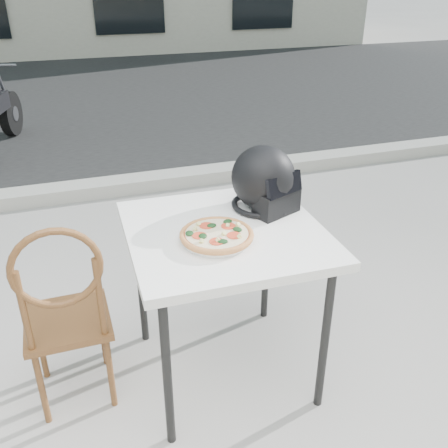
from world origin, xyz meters
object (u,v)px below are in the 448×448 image
object	(u,v)px
helmet	(265,182)
cafe_chair_main	(64,308)
plate	(217,239)
cafe_table_main	(225,244)
pizza	(217,234)

from	to	relation	value
helmet	cafe_chair_main	world-z (taller)	helmet
plate	helmet	distance (m)	0.43
cafe_table_main	helmet	size ratio (longest dim) A/B	2.21
pizza	cafe_table_main	bearing A→B (deg)	53.46
cafe_chair_main	pizza	bearing A→B (deg)	170.20
helmet	plate	bearing A→B (deg)	-164.54
helmet	cafe_chair_main	bearing A→B (deg)	165.80
plate	cafe_table_main	bearing A→B (deg)	53.54
helmet	cafe_table_main	bearing A→B (deg)	-170.73
plate	cafe_chair_main	bearing A→B (deg)	170.50
cafe_chair_main	cafe_table_main	bearing A→B (deg)	178.16
cafe_table_main	plate	bearing A→B (deg)	-126.46
cafe_table_main	pizza	world-z (taller)	pizza
helmet	pizza	bearing A→B (deg)	-164.57
cafe_table_main	plate	distance (m)	0.14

